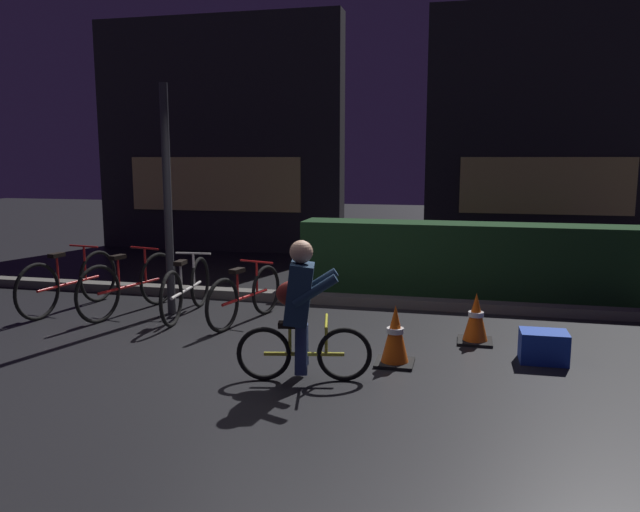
# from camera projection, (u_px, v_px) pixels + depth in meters

# --- Properties ---
(ground_plane) EXTENTS (40.00, 40.00, 0.00)m
(ground_plane) POSITION_uv_depth(u_px,v_px,m) (287.00, 353.00, 6.22)
(ground_plane) COLOR black
(sidewalk_curb) EXTENTS (12.00, 0.24, 0.12)m
(sidewalk_curb) POSITION_uv_depth(u_px,v_px,m) (333.00, 299.00, 8.33)
(sidewalk_curb) COLOR #56544F
(sidewalk_curb) RESTS_ON ground
(hedge_row) EXTENTS (4.80, 0.70, 1.03)m
(hedge_row) POSITION_uv_depth(u_px,v_px,m) (471.00, 260.00, 8.71)
(hedge_row) COLOR #19381C
(hedge_row) RESTS_ON ground
(storefront_left) EXTENTS (5.27, 0.54, 4.77)m
(storefront_left) POSITION_uv_depth(u_px,v_px,m) (218.00, 136.00, 12.86)
(storefront_left) COLOR #262328
(storefront_left) RESTS_ON ground
(storefront_right) EXTENTS (4.62, 0.54, 4.90)m
(storefront_right) POSITION_uv_depth(u_px,v_px,m) (547.00, 132.00, 12.03)
(storefront_right) COLOR #262328
(storefront_right) RESTS_ON ground
(street_post) EXTENTS (0.10, 0.10, 2.82)m
(street_post) POSITION_uv_depth(u_px,v_px,m) (168.00, 201.00, 7.57)
(street_post) COLOR #2D2D33
(street_post) RESTS_ON ground
(parked_bike_leftmost) EXTENTS (0.46, 1.74, 0.80)m
(parked_bike_leftmost) POSITION_uv_depth(u_px,v_px,m) (69.00, 282.00, 7.90)
(parked_bike_leftmost) COLOR black
(parked_bike_leftmost) RESTS_ON ground
(parked_bike_left_mid) EXTENTS (0.52, 1.71, 0.80)m
(parked_bike_left_mid) POSITION_uv_depth(u_px,v_px,m) (130.00, 285.00, 7.76)
(parked_bike_left_mid) COLOR black
(parked_bike_left_mid) RESTS_ON ground
(parked_bike_center_left) EXTENTS (0.46, 1.64, 0.75)m
(parked_bike_center_left) POSITION_uv_depth(u_px,v_px,m) (186.00, 289.00, 7.62)
(parked_bike_center_left) COLOR black
(parked_bike_center_left) RESTS_ON ground
(parked_bike_center_right) EXTENTS (0.49, 1.50, 0.71)m
(parked_bike_center_right) POSITION_uv_depth(u_px,v_px,m) (245.00, 296.00, 7.31)
(parked_bike_center_right) COLOR black
(parked_bike_center_right) RESTS_ON ground
(traffic_cone_near) EXTENTS (0.36, 0.36, 0.58)m
(traffic_cone_near) POSITION_uv_depth(u_px,v_px,m) (395.00, 336.00, 5.83)
(traffic_cone_near) COLOR black
(traffic_cone_near) RESTS_ON ground
(traffic_cone_far) EXTENTS (0.36, 0.36, 0.54)m
(traffic_cone_far) POSITION_uv_depth(u_px,v_px,m) (476.00, 319.00, 6.53)
(traffic_cone_far) COLOR black
(traffic_cone_far) RESTS_ON ground
(blue_crate) EXTENTS (0.45, 0.33, 0.30)m
(blue_crate) POSITION_uv_depth(u_px,v_px,m) (543.00, 347.00, 5.93)
(blue_crate) COLOR #193DB7
(blue_crate) RESTS_ON ground
(cyclist) EXTENTS (1.17, 0.50, 1.25)m
(cyclist) POSITION_uv_depth(u_px,v_px,m) (301.00, 310.00, 5.37)
(cyclist) COLOR black
(cyclist) RESTS_ON ground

